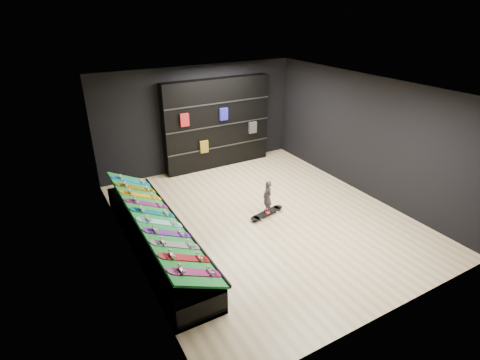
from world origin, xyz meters
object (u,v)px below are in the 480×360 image
display_rack (156,239)px  floor_skateboard (267,214)px  child (267,203)px  back_shelving (217,124)px

display_rack → floor_skateboard: (2.68, 0.03, -0.21)m
child → back_shelving: bearing=-180.0°
display_rack → child: size_ratio=9.34×
back_shelving → floor_skateboard: (-0.36, -3.29, -1.27)m
display_rack → floor_skateboard: bearing=0.5°
floor_skateboard → child: (0.00, 0.00, 0.29)m
floor_skateboard → display_rack: bearing=167.4°
display_rack → child: bearing=0.5°
display_rack → back_shelving: 4.62m
back_shelving → child: back_shelving is taller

